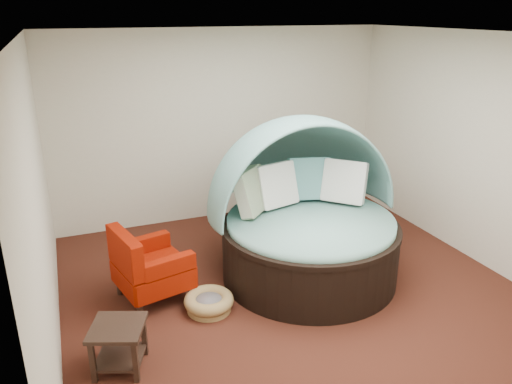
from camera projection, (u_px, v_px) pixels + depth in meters
name	position (u px, v px, depth m)	size (l,w,h in m)	color
floor	(293.00, 291.00, 5.69)	(5.00, 5.00, 0.00)	#472014
wall_back	(223.00, 126.00, 7.39)	(5.00, 5.00, 0.00)	beige
wall_front	(478.00, 294.00, 3.03)	(5.00, 5.00, 0.00)	beige
wall_left	(39.00, 208.00, 4.34)	(5.00, 5.00, 0.00)	beige
wall_right	(481.00, 151.00, 6.08)	(5.00, 5.00, 0.00)	beige
ceiling	(301.00, 35.00, 4.73)	(5.00, 5.00, 0.00)	white
canopy_daybed	(306.00, 204.00, 5.83)	(2.26, 2.10, 1.91)	black
pet_basket	(209.00, 302.00, 5.31)	(0.67, 0.67, 0.19)	olive
red_armchair	(148.00, 267.00, 5.41)	(0.88, 0.88, 0.86)	black
side_table	(119.00, 341.00, 4.39)	(0.59, 0.59, 0.44)	black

